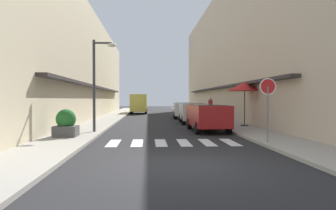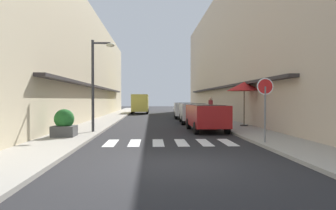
% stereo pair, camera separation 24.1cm
% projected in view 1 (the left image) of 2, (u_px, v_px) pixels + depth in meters
% --- Properties ---
extents(ground_plane, '(105.84, 105.84, 0.00)m').
position_uv_depth(ground_plane, '(160.00, 120.00, 27.94)').
color(ground_plane, '#232326').
extents(sidewalk_left, '(2.27, 67.35, 0.12)m').
position_uv_depth(sidewalk_left, '(108.00, 119.00, 27.66)').
color(sidewalk_left, '#9E998E').
rests_on(sidewalk_left, ground_plane).
extents(sidewalk_right, '(2.27, 67.35, 0.12)m').
position_uv_depth(sidewalk_right, '(210.00, 119.00, 28.21)').
color(sidewalk_right, '#9E998E').
rests_on(sidewalk_right, ground_plane).
extents(building_row_left, '(5.50, 45.30, 9.31)m').
position_uv_depth(building_row_left, '(69.00, 67.00, 28.76)').
color(building_row_left, beige).
rests_on(building_row_left, ground_plane).
extents(building_row_right, '(5.50, 45.30, 11.96)m').
position_uv_depth(building_row_right, '(246.00, 54.00, 29.73)').
color(building_row_right, '#C6B299').
rests_on(building_row_right, ground_plane).
extents(crosswalk, '(5.20, 2.20, 0.01)m').
position_uv_depth(crosswalk, '(172.00, 143.00, 13.09)').
color(crosswalk, silver).
rests_on(crosswalk, ground_plane).
extents(parked_car_near, '(1.88, 4.28, 1.47)m').
position_uv_depth(parked_car_near, '(208.00, 115.00, 17.64)').
color(parked_car_near, maroon).
rests_on(parked_car_near, ground_plane).
extents(parked_car_mid, '(1.92, 4.20, 1.47)m').
position_uv_depth(parked_car_mid, '(193.00, 111.00, 23.47)').
color(parked_car_mid, silver).
rests_on(parked_car_mid, ground_plane).
extents(parked_car_far, '(1.97, 4.43, 1.47)m').
position_uv_depth(parked_car_far, '(183.00, 108.00, 29.71)').
color(parked_car_far, silver).
rests_on(parked_car_far, ground_plane).
extents(delivery_van, '(2.04, 5.41, 2.37)m').
position_uv_depth(delivery_van, '(139.00, 102.00, 39.74)').
color(delivery_van, '#D8CC4C').
rests_on(delivery_van, ground_plane).
extents(round_street_sign, '(0.65, 0.07, 2.47)m').
position_uv_depth(round_street_sign, '(268.00, 93.00, 12.34)').
color(round_street_sign, slate).
rests_on(round_street_sign, sidewalk_right).
extents(street_lamp, '(1.19, 0.28, 4.68)m').
position_uv_depth(street_lamp, '(98.00, 75.00, 16.41)').
color(street_lamp, '#38383D').
rests_on(street_lamp, sidewalk_left).
extents(cafe_umbrella, '(2.15, 2.15, 2.73)m').
position_uv_depth(cafe_umbrella, '(245.00, 87.00, 19.99)').
color(cafe_umbrella, '#262626').
rests_on(cafe_umbrella, sidewalk_right).
extents(planter_corner, '(0.99, 0.99, 1.22)m').
position_uv_depth(planter_corner, '(66.00, 124.00, 14.29)').
color(planter_corner, '#4C4C4C').
rests_on(planter_corner, sidewalk_left).
extents(pedestrian_walking_near, '(0.34, 0.34, 1.82)m').
position_uv_depth(pedestrian_walking_near, '(210.00, 108.00, 24.77)').
color(pedestrian_walking_near, '#282B33').
rests_on(pedestrian_walking_near, sidewalk_right).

